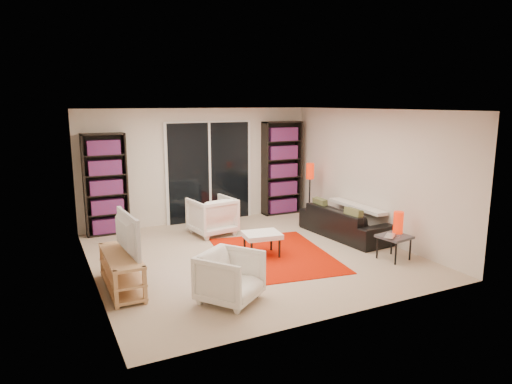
% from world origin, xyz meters
% --- Properties ---
extents(floor, '(5.00, 5.00, 0.00)m').
position_xyz_m(floor, '(0.00, 0.00, 0.00)').
color(floor, tan).
rests_on(floor, ground).
extents(wall_back, '(5.00, 0.02, 2.40)m').
position_xyz_m(wall_back, '(0.00, 2.50, 1.20)').
color(wall_back, beige).
rests_on(wall_back, ground).
extents(wall_front, '(5.00, 0.02, 2.40)m').
position_xyz_m(wall_front, '(0.00, -2.50, 1.20)').
color(wall_front, beige).
rests_on(wall_front, ground).
extents(wall_left, '(0.02, 5.00, 2.40)m').
position_xyz_m(wall_left, '(-2.50, 0.00, 1.20)').
color(wall_left, beige).
rests_on(wall_left, ground).
extents(wall_right, '(0.02, 5.00, 2.40)m').
position_xyz_m(wall_right, '(2.50, 0.00, 1.20)').
color(wall_right, beige).
rests_on(wall_right, ground).
extents(ceiling, '(5.00, 5.00, 0.02)m').
position_xyz_m(ceiling, '(0.00, 0.00, 2.40)').
color(ceiling, white).
rests_on(ceiling, wall_back).
extents(sliding_door, '(1.92, 0.08, 2.16)m').
position_xyz_m(sliding_door, '(0.20, 2.46, 1.05)').
color(sliding_door, white).
rests_on(sliding_door, ground).
extents(bookshelf_left, '(0.80, 0.30, 1.95)m').
position_xyz_m(bookshelf_left, '(-1.95, 2.33, 0.98)').
color(bookshelf_left, black).
rests_on(bookshelf_left, ground).
extents(bookshelf_right, '(0.90, 0.30, 2.10)m').
position_xyz_m(bookshelf_right, '(1.90, 2.33, 1.05)').
color(bookshelf_right, black).
rests_on(bookshelf_right, ground).
extents(tv_stand, '(0.41, 1.30, 0.50)m').
position_xyz_m(tv_stand, '(-2.19, -0.52, 0.26)').
color(tv_stand, '#E4B07C').
rests_on(tv_stand, floor).
extents(tv, '(0.20, 0.98, 0.56)m').
position_xyz_m(tv, '(-2.17, -0.52, 0.78)').
color(tv, black).
rests_on(tv, tv_stand).
extents(rug, '(2.07, 2.59, 0.01)m').
position_xyz_m(rug, '(0.36, -0.20, 0.01)').
color(rug, '#C61600').
rests_on(rug, floor).
extents(sofa, '(0.90, 1.98, 0.56)m').
position_xyz_m(sofa, '(2.08, 0.19, 0.28)').
color(sofa, black).
rests_on(sofa, floor).
extents(armchair_back, '(0.88, 0.90, 0.73)m').
position_xyz_m(armchair_back, '(-0.13, 1.44, 0.36)').
color(armchair_back, white).
rests_on(armchair_back, floor).
extents(armchair_front, '(0.99, 0.99, 0.65)m').
position_xyz_m(armchair_front, '(-1.02, -1.53, 0.33)').
color(armchair_front, white).
rests_on(armchair_front, floor).
extents(ottoman, '(0.66, 0.57, 0.40)m').
position_xyz_m(ottoman, '(0.14, -0.14, 0.35)').
color(ottoman, white).
rests_on(ottoman, floor).
extents(side_table, '(0.53, 0.53, 0.40)m').
position_xyz_m(side_table, '(2.00, -1.23, 0.35)').
color(side_table, '#414045').
rests_on(side_table, floor).
extents(laptop, '(0.40, 0.38, 0.03)m').
position_xyz_m(laptop, '(1.91, -1.30, 0.41)').
color(laptop, silver).
rests_on(laptop, side_table).
extents(table_lamp, '(0.16, 0.16, 0.36)m').
position_xyz_m(table_lamp, '(2.15, -1.14, 0.58)').
color(table_lamp, red).
rests_on(table_lamp, side_table).
extents(floor_lamp, '(0.19, 0.19, 1.24)m').
position_xyz_m(floor_lamp, '(2.15, 1.54, 0.93)').
color(floor_lamp, black).
rests_on(floor_lamp, floor).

